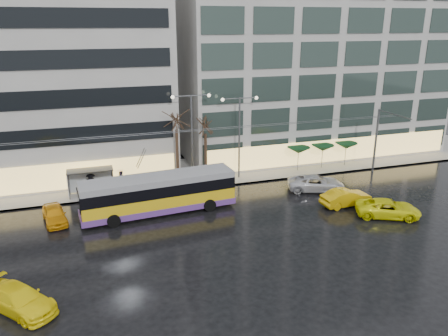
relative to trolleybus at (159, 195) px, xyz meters
name	(u,v)px	position (x,y,z in m)	size (l,w,h in m)	color
ground	(201,232)	(2.52, -4.67, -1.66)	(140.00, 140.00, 0.00)	black
sidewalk	(186,173)	(4.52, 9.33, -1.58)	(80.00, 10.00, 0.15)	gray
kerb	(197,189)	(4.52, 4.38, -1.58)	(80.00, 0.10, 0.15)	slate
building_right	(310,49)	(21.52, 14.33, 10.99)	(32.00, 14.00, 25.00)	#A09D99
trolleybus	(159,195)	(0.00, 0.00, 0.00)	(13.38, 5.45, 6.12)	gold
catenary	(189,152)	(3.52, 3.27, 2.60)	(42.24, 5.12, 7.00)	#595B60
bus_shelter	(86,176)	(-5.87, 6.02, 0.30)	(4.20, 1.60, 2.51)	#595B60
street_lamp_near	(192,127)	(4.52, 6.13, 4.33)	(3.96, 0.36, 9.03)	#595B60
street_lamp_far	(239,126)	(9.52, 6.13, 4.06)	(3.96, 0.36, 8.53)	#595B60
tree_a	(176,116)	(3.02, 6.33, 5.43)	(3.20, 3.20, 8.40)	black
tree_b	(205,121)	(6.02, 6.53, 4.74)	(3.20, 3.20, 7.70)	black
parasol_a	(299,150)	(16.52, 6.33, 0.79)	(2.50, 2.50, 2.65)	#595B60
parasol_b	(323,148)	(19.52, 6.33, 0.79)	(2.50, 2.50, 2.65)	#595B60
parasol_c	(346,146)	(22.52, 6.33, 0.79)	(2.50, 2.50, 2.65)	#595B60
taxi_a	(54,215)	(-8.60, 0.70, -0.95)	(1.68, 4.18, 1.42)	orange
taxi_b	(346,198)	(16.31, -3.59, -0.89)	(1.63, 4.69, 1.54)	#CFA00A
taxi_c	(388,208)	(18.41, -6.73, -0.92)	(2.46, 5.34, 1.48)	#EFEC0C
taxi_d	(19,299)	(-9.99, -11.06, -0.94)	(2.02, 4.97, 1.44)	yellow
sedan_silver	(316,183)	(15.57, 0.57, -0.89)	(2.54, 5.51, 1.53)	silver
pedestrian_a	(121,177)	(-2.71, 5.94, -0.08)	(0.97, 0.99, 2.19)	black
pedestrian_b	(121,181)	(-2.69, 6.16, -0.53)	(0.97, 0.76, 1.95)	black
pedestrian_c	(91,184)	(-5.49, 5.79, -0.39)	(1.19, 0.87, 2.11)	black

